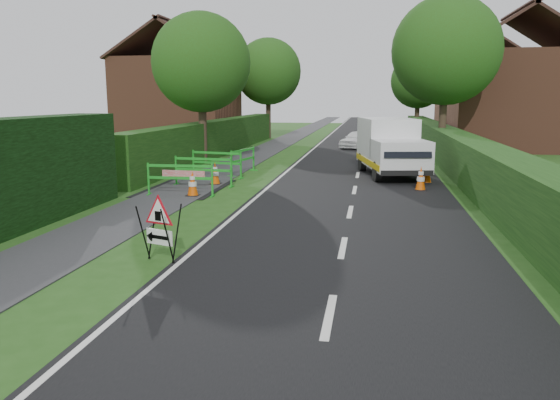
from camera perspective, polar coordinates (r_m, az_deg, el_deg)
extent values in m
plane|color=#214C15|center=(7.34, -15.95, -13.43)|extent=(120.00, 120.00, 0.00)
cube|color=black|center=(41.13, 8.88, 6.39)|extent=(6.00, 90.00, 0.02)
cube|color=#2D2D30|center=(41.56, 1.23, 6.56)|extent=(2.00, 90.00, 0.02)
cube|color=#14380F|center=(29.29, -6.38, 4.79)|extent=(1.00, 24.00, 1.80)
cube|color=#14380F|center=(22.49, 18.43, 2.56)|extent=(1.20, 50.00, 1.50)
cube|color=brown|center=(38.30, -10.47, 10.16)|extent=(7.00, 7.00, 5.50)
cube|color=#331E19|center=(39.10, -13.17, 15.71)|extent=(4.00, 7.40, 2.58)
cube|color=#331E19|center=(37.91, -8.08, 16.04)|extent=(4.00, 7.40, 2.58)
cube|color=#331E19|center=(38.59, -10.72, 17.50)|extent=(0.25, 7.40, 0.18)
cube|color=brown|center=(34.95, 23.11, 9.47)|extent=(7.00, 7.00, 5.50)
cube|color=#331E19|center=(34.78, 20.67, 15.99)|extent=(4.00, 7.40, 2.58)
cube|color=#331E19|center=(35.58, 26.41, 15.44)|extent=(4.00, 7.40, 2.58)
cube|color=#331E19|center=(35.27, 23.72, 17.49)|extent=(0.25, 7.40, 0.18)
cube|color=brown|center=(48.86, 20.47, 9.73)|extent=(7.00, 7.00, 5.50)
cube|color=#331E19|center=(48.70, 18.68, 14.37)|extent=(4.00, 7.40, 2.58)
cube|color=#331E19|center=(49.34, 22.82, 14.06)|extent=(4.00, 7.40, 2.58)
cube|color=#331E19|center=(49.09, 20.85, 15.49)|extent=(0.25, 7.40, 0.18)
cylinder|color=#2D2116|center=(25.25, -8.06, 6.81)|extent=(0.36, 0.36, 2.62)
sphere|color=#254913|center=(25.24, -8.25, 14.04)|extent=(4.40, 4.40, 4.40)
cylinder|color=#2D2116|center=(28.26, 16.57, 7.23)|extent=(0.36, 0.36, 2.97)
sphere|color=#254913|center=(28.31, 16.98, 14.71)|extent=(5.20, 5.20, 5.20)
cylinder|color=#2D2116|center=(40.76, -1.22, 8.45)|extent=(0.36, 0.36, 2.80)
sphere|color=#254913|center=(40.78, -1.24, 13.28)|extent=(4.80, 4.80, 4.80)
cylinder|color=#2D2116|center=(44.18, 14.09, 8.07)|extent=(0.36, 0.36, 2.45)
sphere|color=#254913|center=(44.17, 14.27, 11.97)|extent=(4.20, 4.20, 4.20)
cylinder|color=black|center=(10.18, -14.12, -3.35)|extent=(0.13, 0.31, 1.04)
cylinder|color=black|center=(10.37, -13.14, -3.06)|extent=(0.13, 0.31, 1.04)
cylinder|color=black|center=(9.82, -11.68, -3.76)|extent=(0.13, 0.31, 1.04)
cylinder|color=black|center=(10.01, -10.72, -3.45)|extent=(0.13, 0.31, 1.04)
cube|color=white|center=(10.10, -12.49, -3.81)|extent=(0.56, 0.20, 0.28)
cube|color=black|center=(10.09, -12.54, -3.83)|extent=(0.39, 0.14, 0.07)
cone|color=black|center=(10.23, -13.50, -3.66)|extent=(0.18, 0.20, 0.17)
cube|color=black|center=(9.99, -12.65, -1.64)|extent=(0.13, 0.05, 0.17)
cube|color=silver|center=(21.95, 11.10, 6.07)|extent=(2.39, 3.27, 1.78)
cube|color=silver|center=(19.80, 12.49, 4.54)|extent=(2.18, 2.24, 1.09)
cube|color=black|center=(18.89, 13.20, 5.04)|extent=(1.63, 0.52, 0.50)
cube|color=yellow|center=(20.99, 9.06, 4.00)|extent=(0.91, 4.47, 0.22)
cube|color=yellow|center=(21.42, 13.97, 3.95)|extent=(0.91, 4.47, 0.22)
cube|color=black|center=(18.99, 13.10, 2.77)|extent=(1.79, 0.46, 0.18)
cylinder|color=black|center=(19.64, 10.11, 2.92)|extent=(0.36, 0.77, 0.74)
cylinder|color=black|center=(20.04, 14.76, 2.89)|extent=(0.36, 0.77, 0.74)
cylinder|color=black|center=(22.53, 8.58, 3.94)|extent=(0.36, 0.77, 0.74)
cylinder|color=black|center=(22.88, 12.68, 3.90)|extent=(0.36, 0.77, 0.74)
cube|color=black|center=(18.17, 14.44, 1.03)|extent=(0.38, 0.38, 0.04)
cone|color=#DF5207|center=(18.11, 14.50, 2.26)|extent=(0.32, 0.32, 0.75)
cylinder|color=white|center=(18.12, 14.50, 2.14)|extent=(0.25, 0.25, 0.14)
cylinder|color=white|center=(18.09, 14.52, 2.73)|extent=(0.17, 0.17, 0.10)
cube|color=black|center=(19.78, 15.04, 1.76)|extent=(0.38, 0.38, 0.04)
cone|color=#DF5207|center=(19.72, 15.10, 2.89)|extent=(0.32, 0.32, 0.75)
cylinder|color=white|center=(19.73, 15.09, 2.78)|extent=(0.25, 0.25, 0.14)
cylinder|color=white|center=(19.71, 15.12, 3.32)|extent=(0.17, 0.17, 0.10)
cube|color=black|center=(22.33, 14.85, 2.74)|extent=(0.38, 0.38, 0.04)
cone|color=#DF5207|center=(22.28, 14.89, 3.75)|extent=(0.32, 0.32, 0.75)
cylinder|color=white|center=(22.29, 14.89, 3.65)|extent=(0.25, 0.25, 0.14)
cylinder|color=white|center=(22.27, 14.91, 4.13)|extent=(0.17, 0.17, 0.10)
cube|color=black|center=(16.79, -9.09, 0.46)|extent=(0.38, 0.38, 0.04)
cone|color=#DF5207|center=(16.73, -9.13, 1.79)|extent=(0.32, 0.32, 0.75)
cylinder|color=white|center=(16.73, -9.13, 1.67)|extent=(0.25, 0.25, 0.14)
cylinder|color=white|center=(16.70, -9.15, 2.30)|extent=(0.17, 0.17, 0.10)
cube|color=black|center=(18.94, -6.78, 1.67)|extent=(0.38, 0.38, 0.04)
cone|color=#DF5207|center=(18.89, -6.80, 2.86)|extent=(0.32, 0.32, 0.75)
cylinder|color=white|center=(18.89, -6.80, 2.74)|extent=(0.25, 0.25, 0.14)
cylinder|color=white|center=(18.87, -6.81, 3.31)|extent=(0.17, 0.17, 0.10)
cube|color=#1C9A22|center=(17.18, -13.57, 2.15)|extent=(0.05, 0.05, 1.00)
cube|color=#1C9A22|center=(16.57, -7.09, 2.06)|extent=(0.05, 0.05, 1.00)
cube|color=#1C9A22|center=(16.79, -10.44, 3.53)|extent=(2.00, 0.12, 0.08)
cube|color=#1C9A22|center=(16.84, -10.40, 2.28)|extent=(2.00, 0.12, 0.08)
cube|color=#1C9A22|center=(17.25, -13.50, 0.57)|extent=(0.07, 0.35, 0.04)
cube|color=#1C9A22|center=(16.64, -7.06, 0.43)|extent=(0.07, 0.35, 0.04)
cube|color=#1C9A22|center=(19.03, -10.80, 3.06)|extent=(0.05, 0.05, 1.00)
cube|color=#1C9A22|center=(18.26, -5.13, 2.89)|extent=(0.05, 0.05, 1.00)
cube|color=#1C9A22|center=(18.57, -8.06, 4.26)|extent=(2.00, 0.24, 0.08)
cube|color=#1C9A22|center=(18.62, -8.03, 3.13)|extent=(2.00, 0.24, 0.08)
cube|color=#1C9A22|center=(19.10, -10.75, 1.63)|extent=(0.09, 0.35, 0.04)
cube|color=#1C9A22|center=(18.33, -5.10, 1.40)|extent=(0.09, 0.35, 0.04)
cube|color=#1C9A22|center=(21.10, -9.03, 3.84)|extent=(0.06, 0.06, 1.00)
cube|color=#1C9A22|center=(20.17, -4.12, 3.64)|extent=(0.06, 0.06, 1.00)
cube|color=#1C9A22|center=(20.57, -6.66, 4.91)|extent=(1.97, 0.46, 0.08)
cube|color=#1C9A22|center=(20.61, -6.63, 3.88)|extent=(1.97, 0.46, 0.08)
cube|color=#1C9A22|center=(21.16, -9.00, 2.55)|extent=(0.13, 0.35, 0.04)
cube|color=#1C9A22|center=(20.23, -4.10, 2.29)|extent=(0.13, 0.35, 0.04)
cube|color=#1C9A22|center=(20.67, -5.09, 3.79)|extent=(0.06, 0.06, 1.00)
cube|color=#1C9A22|center=(22.46, -2.78, 4.36)|extent=(0.06, 0.06, 1.00)
cube|color=#1C9A22|center=(21.52, -3.91, 5.20)|extent=(0.48, 1.96, 0.08)
cube|color=#1C9A22|center=(21.56, -3.89, 4.22)|extent=(0.48, 1.96, 0.08)
cube|color=#1C9A22|center=(20.73, -5.07, 2.48)|extent=(0.35, 0.13, 0.04)
cube|color=#1C9A22|center=(22.52, -2.77, 3.15)|extent=(0.35, 0.13, 0.04)
cube|color=red|center=(18.46, -10.02, 1.29)|extent=(1.50, 0.13, 0.25)
imported|color=white|center=(32.84, 8.12, 6.30)|extent=(2.35, 3.37, 1.06)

